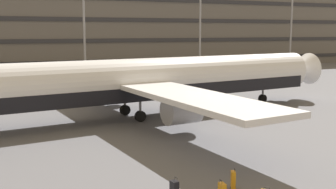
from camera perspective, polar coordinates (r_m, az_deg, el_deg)
name	(u,v)px	position (r m, az deg, el deg)	size (l,w,h in m)	color
ground_plane	(161,116)	(35.04, -1.05, -3.06)	(600.00, 600.00, 0.00)	#5B5B60
terminal_structure	(66,20)	(81.97, -14.11, 10.06)	(146.52, 17.68, 18.64)	#605B56
airliner	(142,82)	(34.25, -3.61, 1.82)	(40.52, 32.97, 10.34)	silver
suitcase_purple	(233,180)	(19.45, 9.13, -11.70)	(0.35, 0.43, 0.96)	orange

